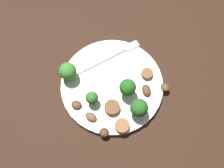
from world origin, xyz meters
name	(u,v)px	position (x,y,z in m)	size (l,w,h in m)	color
ground_plane	(112,86)	(0.00, 0.00, 0.00)	(1.40, 1.40, 0.00)	black
plate	(112,85)	(0.00, 0.00, 0.01)	(0.24, 0.24, 0.01)	white
fork	(112,56)	(0.05, 0.06, 0.02)	(0.18, 0.04, 0.00)	silver
broccoli_floret_0	(138,109)	(0.00, -0.09, 0.05)	(0.04, 0.04, 0.05)	#296420
broccoli_floret_1	(68,71)	(-0.07, 0.08, 0.05)	(0.04, 0.04, 0.05)	#408630
broccoli_floret_2	(128,87)	(0.01, -0.04, 0.05)	(0.04, 0.04, 0.06)	#296420
broccoli_floret_3	(92,98)	(-0.06, -0.01, 0.04)	(0.03, 0.03, 0.04)	#347525
sausage_slice_0	(112,108)	(-0.04, -0.05, 0.02)	(0.04, 0.04, 0.01)	brown
sausage_slice_1	(122,126)	(-0.05, -0.09, 0.02)	(0.03, 0.03, 0.01)	brown
sausage_slice_2	(147,74)	(0.08, -0.04, 0.02)	(0.03, 0.03, 0.01)	brown
mushroom_0	(91,117)	(-0.09, -0.03, 0.02)	(0.03, 0.02, 0.01)	brown
mushroom_1	(104,132)	(-0.09, -0.08, 0.02)	(0.02, 0.02, 0.01)	#422B19
mushroom_2	(76,105)	(-0.10, 0.01, 0.02)	(0.02, 0.02, 0.01)	#4C331E
mushroom_3	(165,87)	(0.09, -0.09, 0.02)	(0.02, 0.02, 0.01)	#4C331E
mushroom_4	(146,90)	(0.05, -0.07, 0.02)	(0.03, 0.02, 0.01)	#4C331E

